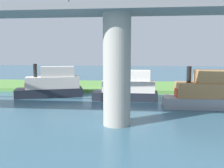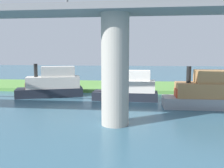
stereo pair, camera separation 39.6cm
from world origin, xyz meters
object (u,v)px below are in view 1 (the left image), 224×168
object	(u,v)px
mooring_post	(66,85)
pontoon_yellow	(127,88)
motorboat_red	(208,93)
person_on_bank	(106,84)
riverboat_paddlewheel	(52,84)
bridge_pylon	(117,70)

from	to	relation	value
mooring_post	pontoon_yellow	distance (m)	11.59
motorboat_red	pontoon_yellow	bearing A→B (deg)	-21.79
person_on_bank	riverboat_paddlewheel	distance (m)	8.08
bridge_pylon	motorboat_red	size ratio (longest dim) A/B	1.02
motorboat_red	riverboat_paddlewheel	bearing A→B (deg)	-14.56
bridge_pylon	person_on_bank	xyz separation A→B (m)	(3.15, -16.66, -3.24)
riverboat_paddlewheel	bridge_pylon	bearing A→B (deg)	129.00
pontoon_yellow	riverboat_paddlewheel	xyz separation A→B (m)	(10.26, -1.44, 0.13)
bridge_pylon	motorboat_red	distance (m)	11.97
person_on_bank	motorboat_red	distance (m)	15.43
person_on_bank	bridge_pylon	bearing A→B (deg)	100.69
pontoon_yellow	motorboat_red	world-z (taller)	motorboat_red
person_on_bank	riverboat_paddlewheel	xyz separation A→B (m)	(6.73, 4.46, 0.43)
mooring_post	riverboat_paddlewheel	distance (m)	4.93
pontoon_yellow	motorboat_red	size ratio (longest dim) A/B	0.92
person_on_bank	pontoon_yellow	distance (m)	6.89
bridge_pylon	riverboat_paddlewheel	bearing A→B (deg)	-51.00
person_on_bank	motorboat_red	bearing A→B (deg)	142.51
riverboat_paddlewheel	motorboat_red	distance (m)	19.59
bridge_pylon	pontoon_yellow	distance (m)	11.15
bridge_pylon	mooring_post	bearing A→B (deg)	-61.31
person_on_bank	pontoon_yellow	xyz separation A→B (m)	(-3.53, 5.91, 0.30)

